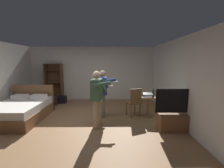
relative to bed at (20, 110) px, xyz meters
The scene contains 15 objects.
ground_plane 2.12m from the bed, ahead, with size 6.59×6.59×0.00m, color olive.
wall_back 3.49m from the bed, 51.67° to the left, with size 6.23×0.12×2.60m, color silver.
wall_right 5.24m from the bed, ahead, with size 0.12×6.02×2.60m, color silver.
doorway_frame 3.63m from the bed, 46.41° to the left, with size 0.93×0.08×2.13m.
bed is the anchor object (origin of this frame).
bookshelf 2.50m from the bed, 84.18° to the left, with size 0.83×0.32×1.81m.
tv_flatscreen 4.85m from the bed, 10.07° to the right, with size 1.13×0.40×1.17m.
side_table 4.30m from the bed, ahead, with size 0.59×0.59×0.70m.
laptop 4.28m from the bed, ahead, with size 0.37×0.37×0.15m.
bottle_on_table 4.46m from the bed, ahead, with size 0.06×0.06×0.29m.
wooden_chair 3.82m from the bed, ahead, with size 0.55×0.55×0.99m.
person_blue_shirt 2.75m from the bed, 12.90° to the right, with size 0.62×0.69×1.63m.
person_striped_shirt 2.80m from the bed, ahead, with size 0.66×0.62×1.60m.
suitcase_dark 1.59m from the bed, 78.78° to the left, with size 0.55×0.33×0.43m, color black.
suitcase_small 2.04m from the bed, 72.63° to the left, with size 0.62×0.36×0.31m, color black.
Camera 1 is at (0.92, -4.38, 1.88)m, focal length 23.63 mm.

